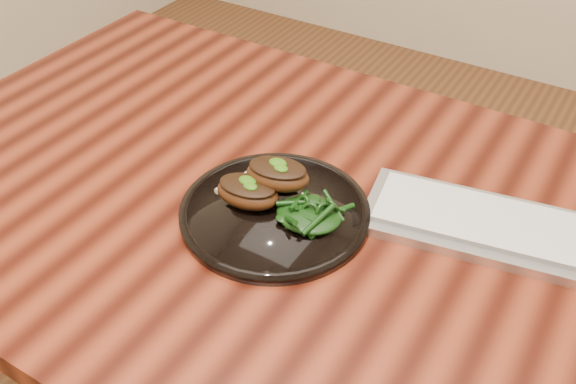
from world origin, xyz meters
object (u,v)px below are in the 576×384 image
object	(u,v)px
plate	(275,212)
desk	(378,281)
keyboard	(536,237)
greens_heap	(309,211)
lamb_chop_front	(247,191)

from	to	relation	value
plate	desk	bearing A→B (deg)	14.60
plate	keyboard	xyz separation A→B (m)	(0.32, 0.14, 0.00)
desk	greens_heap	world-z (taller)	greens_heap
desk	keyboard	distance (m)	0.22
lamb_chop_front	greens_heap	bearing A→B (deg)	8.84
plate	lamb_chop_front	distance (m)	0.05
desk	keyboard	bearing A→B (deg)	29.32
desk	plate	distance (m)	0.18
plate	lamb_chop_front	bearing A→B (deg)	-166.35
lamb_chop_front	desk	bearing A→B (deg)	14.41
desk	greens_heap	size ratio (longest dim) A/B	17.44
keyboard	lamb_chop_front	bearing A→B (deg)	-158.01
greens_heap	plate	bearing A→B (deg)	-174.81
plate	greens_heap	xyz separation A→B (m)	(0.05, 0.00, 0.02)
greens_heap	lamb_chop_front	bearing A→B (deg)	-171.16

